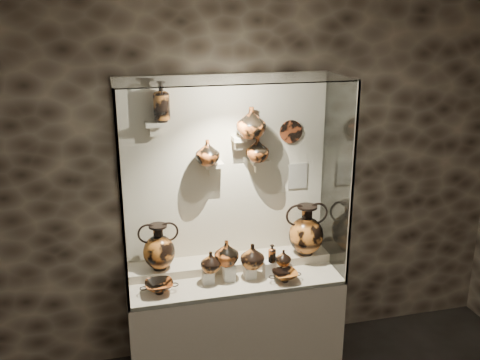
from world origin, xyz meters
name	(u,v)px	position (x,y,z in m)	size (l,w,h in m)	color
wall_back	(224,173)	(0.00, 2.50, 1.60)	(5.00, 0.02, 3.20)	black
plinth	(234,323)	(0.00, 2.18, 0.40)	(1.70, 0.60, 0.80)	beige
front_tier	(234,278)	(0.00, 2.18, 0.82)	(1.68, 0.58, 0.03)	#BDAC92
rear_tier	(229,264)	(0.00, 2.35, 0.85)	(1.70, 0.25, 0.10)	#BDAC92
back_panel	(224,173)	(0.00, 2.50, 1.60)	(1.70, 0.03, 1.60)	beige
glass_front	(243,198)	(0.00, 1.88, 1.60)	(1.70, 0.01, 1.60)	white
glass_left	(120,194)	(-0.85, 2.18, 1.60)	(0.01, 0.60, 1.60)	white
glass_right	(337,177)	(0.85, 2.18, 1.60)	(0.01, 0.60, 1.60)	white
glass_top	(233,79)	(0.00, 2.18, 2.40)	(1.70, 0.60, 0.01)	white
frame_post_left	(122,208)	(-0.84, 1.89, 1.60)	(0.02, 0.02, 1.60)	gray
frame_post_right	(352,188)	(0.84, 1.89, 1.60)	(0.02, 0.02, 1.60)	gray
pedestal_a	(208,276)	(-0.22, 2.13, 0.88)	(0.09, 0.09, 0.10)	silver
pedestal_b	(229,272)	(-0.05, 2.13, 0.90)	(0.09, 0.09, 0.13)	silver
pedestal_c	(250,272)	(0.12, 2.13, 0.88)	(0.09, 0.09, 0.09)	silver
pedestal_d	(269,268)	(0.28, 2.13, 0.89)	(0.09, 0.09, 0.12)	silver
pedestal_e	(286,268)	(0.42, 2.13, 0.87)	(0.09, 0.09, 0.08)	silver
bracket_ul	(155,124)	(-0.55, 2.42, 2.05)	(0.14, 0.12, 0.04)	beige
bracket_ca	(214,165)	(-0.10, 2.42, 1.70)	(0.14, 0.12, 0.04)	beige
bracket_cb	(239,139)	(0.10, 2.42, 1.90)	(0.10, 0.12, 0.04)	beige
bracket_cc	(260,162)	(0.28, 2.42, 1.70)	(0.14, 0.12, 0.04)	beige
amphora_left	(159,247)	(-0.57, 2.32, 1.09)	(0.30, 0.30, 0.38)	#B96523
amphora_right	(306,230)	(0.65, 2.30, 1.12)	(0.35, 0.35, 0.44)	#B96523
jug_a	(211,262)	(-0.20, 2.11, 1.01)	(0.16, 0.16, 0.17)	#B96523
jug_b	(226,253)	(-0.07, 2.15, 1.06)	(0.19, 0.19, 0.20)	#BE5821
jug_c	(252,256)	(0.14, 2.12, 1.02)	(0.19, 0.19, 0.20)	#B96523
jug_e	(283,258)	(0.39, 2.12, 0.98)	(0.13, 0.13, 0.13)	#B96523
lekythos_small	(272,252)	(0.30, 2.11, 1.03)	(0.07, 0.07, 0.17)	#BE5821
kylix_left	(159,286)	(-0.61, 2.06, 0.89)	(0.28, 0.23, 0.11)	#BE5821
kylix_right	(285,275)	(0.37, 2.00, 0.88)	(0.25, 0.21, 0.10)	#B96523
lekythos_tall	(161,100)	(-0.49, 2.40, 2.23)	(0.13, 0.13, 0.33)	#B96523
ovoid_vase_a	(208,152)	(-0.16, 2.37, 1.82)	(0.19, 0.19, 0.20)	#BE5821
ovoid_vase_b	(251,122)	(0.18, 2.35, 2.04)	(0.23, 0.23, 0.24)	#BE5821
ovoid_vase_c	(257,149)	(0.24, 2.38, 1.81)	(0.18, 0.18, 0.19)	#BE5821
wall_plate	(291,132)	(0.55, 2.47, 1.92)	(0.19, 0.19, 0.02)	brown
info_placard	(298,176)	(0.62, 2.47, 1.54)	(0.16, 0.01, 0.22)	beige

